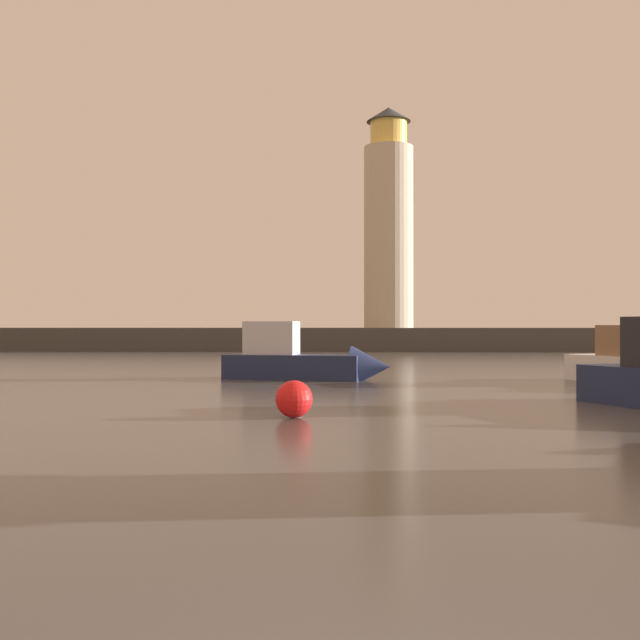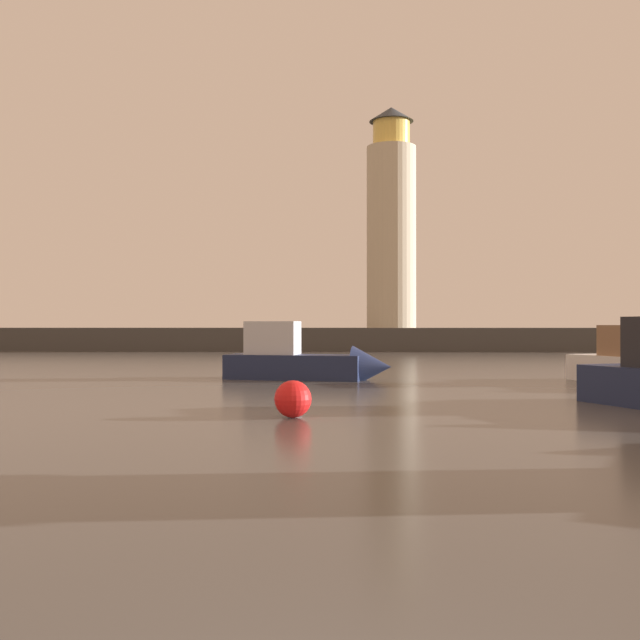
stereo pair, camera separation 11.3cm
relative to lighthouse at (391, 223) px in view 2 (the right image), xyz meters
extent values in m
plane|color=#4C4742|center=(-3.30, -28.32, -10.16)|extent=(220.00, 220.00, 0.00)
cube|color=#423F3D|center=(-3.30, 0.00, -9.25)|extent=(83.73, 5.30, 1.82)
cylinder|color=beige|center=(0.00, 0.00, -1.12)|extent=(3.92, 3.92, 14.43)
cylinder|color=#F2CC59|center=(0.00, 0.00, 7.10)|extent=(2.94, 2.94, 2.02)
cone|color=#33383D|center=(0.00, 0.00, 8.69)|extent=(3.53, 3.53, 1.15)
cube|color=#1E284C|center=(-5.47, -31.49, -9.70)|extent=(5.33, 2.53, 0.93)
cone|color=#1E284C|center=(-2.56, -32.04, -9.65)|extent=(1.69, 1.77, 1.52)
cube|color=silver|center=(-6.29, -31.33, -8.61)|extent=(2.12, 1.49, 1.25)
cube|color=white|center=(6.54, -33.44, -9.68)|extent=(3.65, 5.77, 0.95)
cube|color=#8C6647|center=(6.41, -33.12, -8.66)|extent=(1.99, 2.27, 1.08)
sphere|color=red|center=(-4.65, -43.07, -9.75)|extent=(0.82, 0.82, 0.82)
camera|label=1|loc=(-3.54, -59.39, -8.12)|focal=41.81mm
camera|label=2|loc=(-3.43, -59.39, -8.12)|focal=41.81mm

